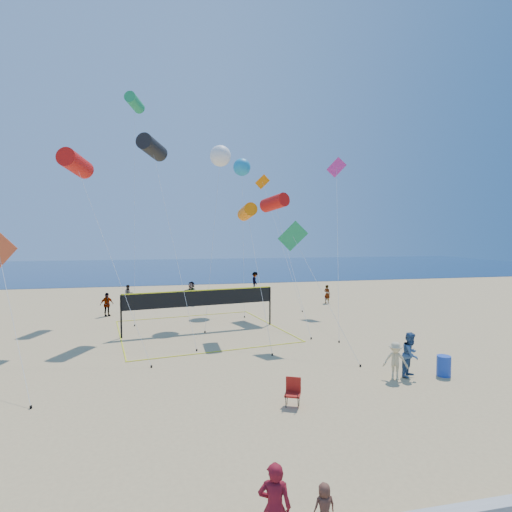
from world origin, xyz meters
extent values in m
plane|color=tan|center=(0.00, 0.00, 0.00)|extent=(120.00, 120.00, 0.00)
cube|color=navy|center=(0.00, 62.00, 0.01)|extent=(140.00, 50.00, 0.03)
imported|color=maroon|center=(-1.12, -2.57, 0.84)|extent=(0.70, 0.57, 1.67)
imported|color=brown|center=(-0.33, -2.97, 1.01)|extent=(0.41, 0.28, 0.82)
imported|color=#335480|center=(6.60, 4.99, 0.90)|extent=(1.11, 1.06, 1.80)
imported|color=#D0BD8B|center=(5.82, 4.83, 0.75)|extent=(1.11, 0.93, 1.49)
imported|color=gray|center=(-7.32, 20.30, 0.83)|extent=(1.04, 0.88, 1.67)
imported|color=gray|center=(-1.21, 23.88, 0.96)|extent=(1.62, 1.69, 1.91)
imported|color=gray|center=(9.99, 22.05, 0.78)|extent=(0.62, 0.68, 1.56)
imported|color=gray|center=(-6.38, 25.72, 0.76)|extent=(0.88, 0.77, 1.53)
imported|color=gray|center=(5.74, 31.23, 0.95)|extent=(0.72, 1.24, 1.91)
cube|color=maroon|center=(1.05, 3.22, 0.42)|extent=(0.65, 0.63, 0.06)
cube|color=maroon|center=(1.13, 3.41, 0.69)|extent=(0.48, 0.25, 0.51)
cylinder|color=black|center=(0.78, 3.14, 0.23)|extent=(0.13, 0.25, 0.66)
cylinder|color=black|center=(0.94, 3.48, 0.23)|extent=(0.13, 0.25, 0.66)
cylinder|color=black|center=(1.15, 2.97, 0.23)|extent=(0.13, 0.25, 0.66)
cylinder|color=black|center=(1.31, 3.31, 0.23)|extent=(0.13, 0.25, 0.66)
cylinder|color=#1B41B3|center=(7.96, 4.75, 0.41)|extent=(0.56, 0.56, 0.82)
cylinder|color=black|center=(-5.60, 13.78, 1.21)|extent=(0.10, 0.10, 2.41)
cylinder|color=black|center=(3.32, 15.30, 1.21)|extent=(0.10, 0.10, 2.41)
cube|color=black|center=(-1.14, 14.54, 1.96)|extent=(8.92, 1.54, 0.90)
cube|color=#FAFF1A|center=(-1.14, 14.54, 2.44)|extent=(8.92, 1.55, 0.06)
cube|color=#FAFF1A|center=(-0.38, 10.08, 0.01)|extent=(9.12, 1.60, 0.02)
cube|color=#FAFF1A|center=(-1.90, 19.00, 0.01)|extent=(9.12, 1.60, 0.02)
cylinder|color=red|center=(-7.70, 13.45, 9.49)|extent=(1.49, 2.53, 1.30)
cylinder|color=silver|center=(-5.72, 10.87, 4.77)|extent=(3.98, 5.17, 9.45)
cylinder|color=black|center=(-3.74, 8.30, 0.05)|extent=(0.08, 0.08, 0.10)
cylinder|color=black|center=(-3.88, 15.76, 10.99)|extent=(1.84, 2.57, 1.30)
cylinder|color=silver|center=(-2.77, 13.07, 5.52)|extent=(2.23, 5.40, 10.95)
cylinder|color=black|center=(-1.66, 10.38, 0.05)|extent=(0.08, 0.08, 0.10)
cylinder|color=orange|center=(1.53, 13.68, 7.09)|extent=(0.88, 1.88, 1.00)
cylinder|color=silver|center=(1.67, 11.28, 3.57)|extent=(0.29, 4.82, 7.05)
cylinder|color=black|center=(1.81, 8.88, 0.05)|extent=(0.08, 0.08, 0.10)
cylinder|color=silver|center=(-8.91, 7.69, 2.53)|extent=(2.91, 5.55, 4.96)
cylinder|color=black|center=(-7.46, 4.92, 0.05)|extent=(0.08, 0.08, 0.10)
cube|color=#1E924F|center=(3.49, 11.05, 5.69)|extent=(1.47, 0.80, 1.64)
cylinder|color=silver|center=(4.32, 8.77, 2.87)|extent=(1.68, 4.58, 5.64)
cylinder|color=black|center=(5.15, 6.48, 0.05)|extent=(0.08, 0.08, 0.10)
cube|color=#C82C8C|center=(9.98, 20.36, 11.07)|extent=(1.34, 0.90, 1.58)
cylinder|color=silver|center=(7.93, 15.35, 5.56)|extent=(4.12, 10.03, 11.03)
cylinder|color=black|center=(5.88, 10.34, 0.05)|extent=(0.08, 0.08, 0.10)
sphere|color=white|center=(0.59, 18.60, 11.22)|extent=(1.72, 1.72, 1.46)
cylinder|color=silver|center=(-0.18, 16.31, 5.64)|extent=(1.55, 4.58, 11.18)
cylinder|color=black|center=(-0.95, 14.03, 0.05)|extent=(0.08, 0.08, 0.10)
sphere|color=#1B8BC2|center=(2.75, 22.17, 11.12)|extent=(1.81, 1.81, 1.37)
cylinder|color=silver|center=(2.44, 20.00, 5.59)|extent=(0.63, 4.36, 11.08)
cylinder|color=black|center=(2.13, 17.83, 0.05)|extent=(0.08, 0.08, 0.10)
cylinder|color=#1E924F|center=(-5.34, 22.05, 15.55)|extent=(1.40, 2.18, 1.11)
cylinder|color=silver|center=(-5.24, 19.35, 7.80)|extent=(0.22, 5.43, 15.51)
cylinder|color=black|center=(-5.14, 16.64, 0.05)|extent=(0.08, 0.08, 0.10)
cube|color=orange|center=(5.84, 28.27, 10.85)|extent=(1.46, 0.24, 1.44)
cylinder|color=silver|center=(6.28, 23.57, 5.45)|extent=(0.89, 9.41, 10.81)
cylinder|color=black|center=(6.72, 18.87, 0.05)|extent=(0.08, 0.08, 0.10)
cylinder|color=red|center=(4.53, 18.82, 8.08)|extent=(1.87, 2.59, 1.31)
cylinder|color=silver|center=(4.59, 15.06, 4.07)|extent=(0.14, 7.52, 8.04)
cylinder|color=black|center=(4.66, 11.31, 0.05)|extent=(0.08, 0.08, 0.10)
camera|label=1|loc=(-2.90, -9.26, 5.73)|focal=28.00mm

